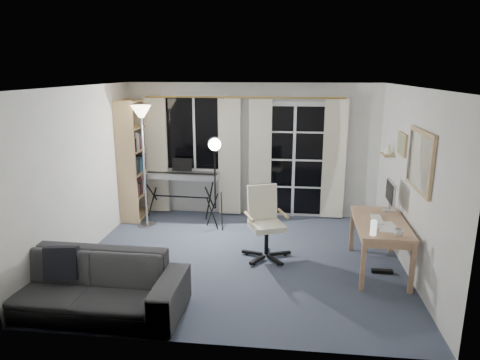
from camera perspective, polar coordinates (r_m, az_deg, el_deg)
name	(u,v)px	position (r m, az deg, el deg)	size (l,w,h in m)	color
floor	(240,259)	(6.21, -0.03, -10.47)	(4.50, 4.00, 0.02)	#3D4659
window	(195,133)	(7.84, -6.06, 6.23)	(1.20, 0.08, 1.40)	white
french_door	(294,161)	(7.73, 7.18, 2.52)	(1.32, 0.09, 2.11)	white
curtains	(244,157)	(7.67, 0.55, 3.06)	(3.60, 0.07, 2.13)	gold
bookshelf	(133,162)	(7.95, -14.04, 2.39)	(0.36, 0.99, 2.13)	tan
torchiere_lamp	(142,130)	(7.20, -12.91, 6.49)	(0.43, 0.43, 2.06)	#B2B2B7
keyboard_piano	(181,176)	(7.76, -7.89, 0.49)	(1.39, 0.71, 0.99)	black
studio_light	(215,155)	(6.92, -3.39, 3.38)	(0.33, 0.34, 1.60)	black
office_chair	(264,215)	(6.11, 3.24, -4.70)	(0.71, 0.69, 1.03)	black
desk	(380,227)	(5.95, 18.22, -6.01)	(0.68, 1.30, 0.69)	#AD7E59
monitor	(390,193)	(6.30, 19.43, -1.66)	(0.17, 0.50, 0.43)	silver
desk_clutter	(379,238)	(5.76, 17.99, -7.34)	(0.42, 0.78, 0.87)	white
mug	(399,231)	(5.46, 20.39, -6.43)	(0.11, 0.09, 0.11)	silver
wall_mirror	(420,161)	(5.58, 22.84, 2.39)	(0.04, 0.94, 0.74)	tan
framed_print	(402,144)	(6.43, 20.78, 4.49)	(0.03, 0.42, 0.32)	tan
wall_shelf	(388,151)	(6.92, 19.11, 3.67)	(0.16, 0.30, 0.18)	tan
sofa	(84,275)	(5.09, -20.13, -11.83)	(2.20, 0.69, 0.86)	#29292C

